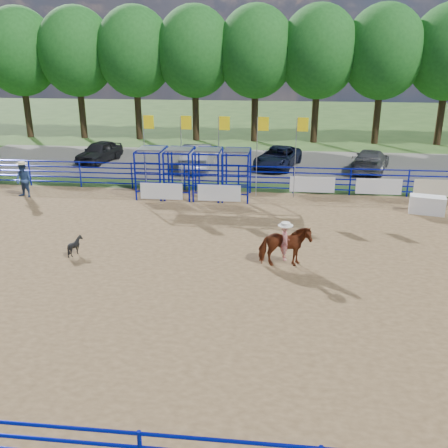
{
  "coord_description": "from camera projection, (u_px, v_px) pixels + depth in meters",
  "views": [
    {
      "loc": [
        2.15,
        -16.47,
        7.53
      ],
      "look_at": [
        0.2,
        1.0,
        1.3
      ],
      "focal_mm": 40.0,
      "sensor_mm": 36.0,
      "label": 1
    }
  ],
  "objects": [
    {
      "name": "ground",
      "position": [
        215.0,
        266.0,
        18.17
      ],
      "size": [
        120.0,
        120.0,
        0.0
      ],
      "primitive_type": "plane",
      "color": "#3E6026",
      "rests_on": "ground"
    },
    {
      "name": "arena_dirt",
      "position": [
        215.0,
        266.0,
        18.16
      ],
      "size": [
        30.0,
        20.0,
        0.02
      ],
      "primitive_type": "cube",
      "color": "olive",
      "rests_on": "ground"
    },
    {
      "name": "gravel_strip",
      "position": [
        247.0,
        164.0,
        34.09
      ],
      "size": [
        40.0,
        10.0,
        0.01
      ],
      "primitive_type": "cube",
      "color": "slate",
      "rests_on": "ground"
    },
    {
      "name": "announcer_table",
      "position": [
        427.0,
        205.0,
        23.78
      ],
      "size": [
        1.73,
        1.09,
        0.86
      ],
      "primitive_type": "cube",
      "rotation": [
        0.0,
        0.0,
        -0.23
      ],
      "color": "white",
      "rests_on": "arena_dirt"
    },
    {
      "name": "horse_and_rider",
      "position": [
        285.0,
        244.0,
        17.89
      ],
      "size": [
        1.93,
        1.07,
        2.33
      ],
      "color": "maroon",
      "rests_on": "arena_dirt"
    },
    {
      "name": "calf",
      "position": [
        75.0,
        246.0,
        19.05
      ],
      "size": [
        0.85,
        0.82,
        0.72
      ],
      "primitive_type": "imported",
      "rotation": [
        0.0,
        0.0,
        2.06
      ],
      "color": "black",
      "rests_on": "arena_dirt"
    },
    {
      "name": "spectator_cowboy",
      "position": [
        24.0,
        180.0,
        26.24
      ],
      "size": [
        1.04,
        0.91,
        1.89
      ],
      "color": "navy",
      "rests_on": "arena_dirt"
    },
    {
      "name": "car_a",
      "position": [
        99.0,
        152.0,
        34.51
      ],
      "size": [
        2.59,
        4.45,
        1.42
      ],
      "primitive_type": "imported",
      "rotation": [
        0.0,
        0.0,
        -0.23
      ],
      "color": "black",
      "rests_on": "gravel_strip"
    },
    {
      "name": "car_b",
      "position": [
        198.0,
        156.0,
        32.49
      ],
      "size": [
        1.91,
        5.05,
        1.65
      ],
      "primitive_type": "imported",
      "rotation": [
        0.0,
        0.0,
        3.17
      ],
      "color": "gray",
      "rests_on": "gravel_strip"
    },
    {
      "name": "car_c",
      "position": [
        278.0,
        157.0,
        32.88
      ],
      "size": [
        3.49,
        5.31,
        1.36
      ],
      "primitive_type": "imported",
      "rotation": [
        0.0,
        0.0,
        -0.27
      ],
      "color": "black",
      "rests_on": "gravel_strip"
    },
    {
      "name": "car_d",
      "position": [
        370.0,
        160.0,
        31.9
      ],
      "size": [
        3.27,
        5.17,
        1.4
      ],
      "primitive_type": "imported",
      "rotation": [
        0.0,
        0.0,
        2.85
      ],
      "color": "#535356",
      "rests_on": "gravel_strip"
    },
    {
      "name": "perimeter_fence",
      "position": [
        215.0,
        247.0,
        17.92
      ],
      "size": [
        30.1,
        20.1,
        1.5
      ],
      "color": "#0712AC",
      "rests_on": "ground"
    },
    {
      "name": "chute_assembly",
      "position": [
        201.0,
        174.0,
        26.22
      ],
      "size": [
        19.32,
        2.41,
        4.2
      ],
      "color": "#0712AC",
      "rests_on": "ground"
    },
    {
      "name": "treeline",
      "position": [
        256.0,
        47.0,
        40.0
      ],
      "size": [
        56.4,
        6.4,
        11.24
      ],
      "color": "#3F2B19",
      "rests_on": "ground"
    }
  ]
}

